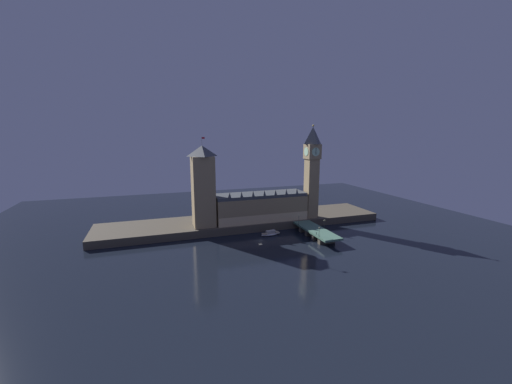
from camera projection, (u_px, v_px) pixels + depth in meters
ground_plane at (260, 241)px, 212.09m from camera, size 400.00×400.00×0.00m
embankment at (244, 222)px, 247.88m from camera, size 220.00×42.00×5.53m
parliament_hall at (260, 207)px, 242.11m from camera, size 70.44×22.59×24.87m
clock_tower at (312, 169)px, 244.59m from camera, size 10.94×11.05×72.66m
victoria_tower at (203, 186)px, 222.44m from camera, size 15.49×15.49×63.82m
bridge at (316, 232)px, 219.33m from camera, size 13.37×46.00×5.62m
pedestrian_near_rail at (316, 233)px, 207.11m from camera, size 0.38×0.38×1.76m
street_lamp_near at (319, 231)px, 202.58m from camera, size 1.34×0.60×6.29m
street_lamp_mid at (324, 223)px, 220.24m from camera, size 1.34×0.60×6.39m
street_lamp_far at (299, 218)px, 229.87m from camera, size 1.34×0.60×7.29m
boat_upstream at (271, 233)px, 223.47m from camera, size 15.32×6.52×3.52m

